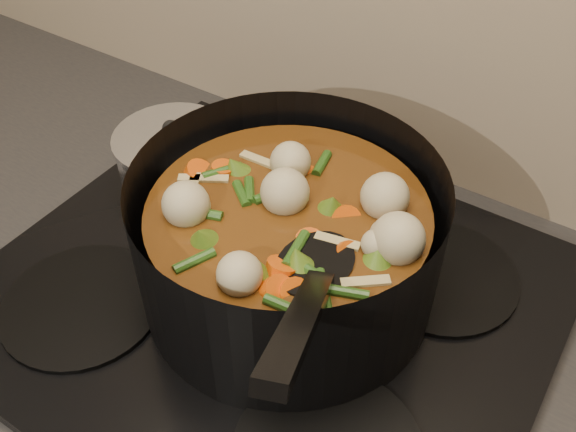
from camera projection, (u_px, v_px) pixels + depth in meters
The scene contains 3 objects.
stovetop at pixel (265, 296), 0.74m from camera, with size 0.62×0.54×0.03m.
stockpot at pixel (288, 242), 0.69m from camera, with size 0.37×0.43×0.24m.
saucepan at pixel (177, 167), 0.82m from camera, with size 0.15×0.15×0.12m.
Camera 1 is at (0.28, 1.54, 1.50)m, focal length 40.00 mm.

